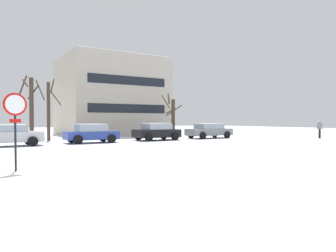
{
  "coord_description": "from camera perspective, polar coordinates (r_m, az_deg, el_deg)",
  "views": [
    {
      "loc": [
        -3.03,
        -13.6,
        1.7
      ],
      "look_at": [
        8.77,
        5.37,
        1.26
      ],
      "focal_mm": 33.16,
      "sensor_mm": 36.0,
      "label": 1
    }
  ],
  "objects": [
    {
      "name": "ground_plane",
      "position": [
        14.03,
        -19.28,
        -5.9
      ],
      "size": [
        120.0,
        120.0,
        0.0
      ],
      "primitive_type": "plane",
      "color": "white"
    },
    {
      "name": "road_surface",
      "position": [
        17.6,
        -21.89,
        -4.5
      ],
      "size": [
        80.0,
        9.31,
        0.0
      ],
      "color": "silver",
      "rests_on": "ground"
    },
    {
      "name": "stop_sign",
      "position": [
        11.49,
        -26.27,
        1.63
      ],
      "size": [
        0.75,
        0.18,
        2.6
      ],
      "color": "black",
      "rests_on": "ground"
    },
    {
      "name": "parked_car_silver",
      "position": [
        22.47,
        -27.43,
        -1.49
      ],
      "size": [
        4.24,
        2.04,
        1.4
      ],
      "color": "silver",
      "rests_on": "ground"
    },
    {
      "name": "parked_car_blue",
      "position": [
        23.69,
        -13.91,
        -1.28
      ],
      "size": [
        3.82,
        2.0,
        1.41
      ],
      "color": "#283D93",
      "rests_on": "ground"
    },
    {
      "name": "parked_car_black",
      "position": [
        25.92,
        -2.1,
        -1.02
      ],
      "size": [
        3.82,
        2.07,
        1.44
      ],
      "color": "black",
      "rests_on": "ground"
    },
    {
      "name": "parked_car_gray",
      "position": [
        29.03,
        7.55,
        -0.84
      ],
      "size": [
        4.43,
        1.98,
        1.38
      ],
      "color": "slate",
      "rests_on": "ground"
    },
    {
      "name": "pedestrian_crossing",
      "position": [
        31.83,
        26.11,
        -0.32
      ],
      "size": [
        0.43,
        0.46,
        1.65
      ],
      "color": "black",
      "rests_on": "ground"
    },
    {
      "name": "tree_far_left",
      "position": [
        31.28,
        0.84,
        1.91
      ],
      "size": [
        2.17,
        2.01,
        4.42
      ],
      "color": "#423326",
      "rests_on": "ground"
    },
    {
      "name": "tree_far_right",
      "position": [
        27.21,
        -21.1,
        3.01
      ],
      "size": [
        1.88,
        1.5,
        5.07
      ],
      "color": "#423326",
      "rests_on": "ground"
    },
    {
      "name": "tree_far_mid",
      "position": [
        26.82,
        -23.89,
        3.24
      ],
      "size": [
        1.6,
        1.54,
        5.32
      ],
      "color": "#423326",
      "rests_on": "ground"
    },
    {
      "name": "building_far_right",
      "position": [
        36.74,
        -10.55,
        5.24
      ],
      "size": [
        10.69,
        10.14,
        8.7
      ],
      "color": "#B2A899",
      "rests_on": "ground"
    }
  ]
}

